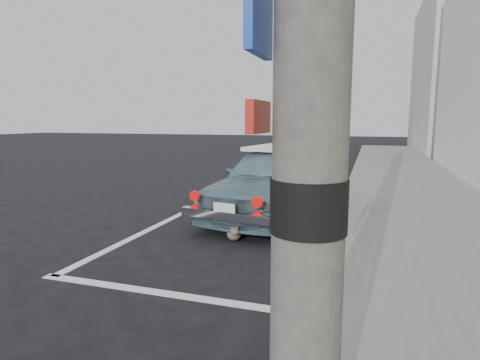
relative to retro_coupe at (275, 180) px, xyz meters
name	(u,v)px	position (x,y,z in m)	size (l,w,h in m)	color
ground	(151,270)	(-0.73, -3.03, -0.64)	(80.00, 80.00, 0.00)	black
sidewalk	(435,240)	(2.47, -1.03, -0.56)	(2.80, 40.00, 0.15)	slate
building_far	(456,75)	(5.62, 16.97, 3.36)	(3.50, 10.00, 8.00)	beige
pline_rear	(169,294)	(-0.23, -3.53, -0.63)	(3.00, 0.12, 0.01)	silver
pline_front	(296,185)	(-0.23, 3.47, -0.63)	(3.00, 0.12, 0.01)	silver
pline_side	(191,209)	(-1.63, -0.03, -0.63)	(0.12, 7.00, 0.01)	silver
retro_coupe	(275,180)	(0.00, 0.00, 0.00)	(2.04, 3.88, 1.26)	slate
cat	(234,232)	(-0.20, -1.65, -0.52)	(0.32, 0.45, 0.25)	#65584D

